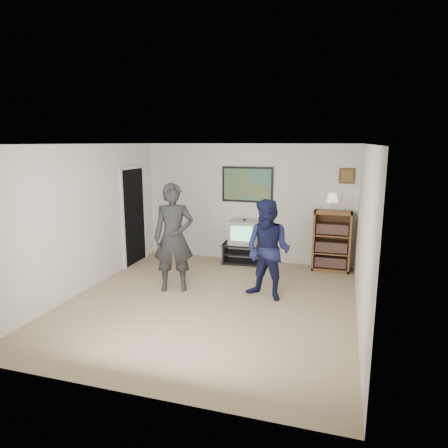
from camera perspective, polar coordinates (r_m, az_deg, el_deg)
The scene contains 13 objects.
room_shell at distance 6.50m, azimuth -1.06°, elevation 0.27°, with size 4.51×5.00×2.51m.
media_stand at distance 8.51m, azimuth 2.80°, elevation -4.18°, with size 0.88×0.53×0.43m.
crt_television at distance 8.39m, azimuth 2.92°, elevation -1.15°, with size 0.59×0.50×0.50m, color #9FA09B, non-canonical shape.
bookshelf at distance 8.23m, azimuth 15.13°, elevation -2.36°, with size 0.73×0.42×1.19m, color brown, non-canonical shape.
table_lamp at distance 8.07m, azimuth 15.21°, elevation 3.00°, with size 0.23×0.23×0.36m, color beige, non-canonical shape.
person_tall at distance 6.86m, azimuth -7.20°, elevation -1.93°, with size 0.68×0.45×1.86m, color #242426.
person_short at distance 6.48m, azimuth 6.30°, elevation -3.74°, with size 0.80×0.62×1.64m, color #161A3D.
controller_left at distance 6.99m, azimuth -6.30°, elevation 0.96°, with size 0.04×0.13×0.04m, color white.
controller_right at distance 6.62m, azimuth 6.35°, elevation -1.42°, with size 0.04×0.13×0.04m, color white.
poster at distance 8.47m, azimuth 3.36°, elevation 5.65°, with size 1.10×0.03×0.75m, color black.
air_vent at distance 8.59m, azimuth -0.21°, elevation 7.76°, with size 0.28×0.02×0.14m, color white.
small_picture at distance 8.22m, azimuth 17.16°, elevation 6.59°, with size 0.30×0.03×0.30m, color #422115.
doorway at distance 8.57m, azimuth -12.81°, elevation 1.05°, with size 0.03×0.85×2.00m, color black.
Camera 1 is at (1.95, -5.72, 2.53)m, focal length 32.00 mm.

